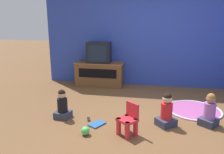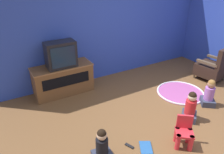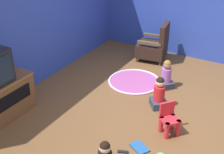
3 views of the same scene
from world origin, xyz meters
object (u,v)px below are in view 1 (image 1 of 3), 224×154
at_px(toy_ball, 85,131).
at_px(book, 97,124).
at_px(tv_cabinet, 100,74).
at_px(child_watching_right, 209,112).
at_px(child_watching_center, 166,112).
at_px(remote_control, 89,119).
at_px(yellow_kid_chair, 128,122).
at_px(television, 99,52).
at_px(child_watching_left, 62,106).

relative_size(toy_ball, book, 0.41).
xyz_separation_m(tv_cabinet, child_watching_right, (2.33, -1.92, -0.09)).
distance_m(child_watching_center, book, 1.16).
bearing_deg(tv_cabinet, child_watching_right, -39.46).
relative_size(tv_cabinet, remote_control, 8.09).
xyz_separation_m(yellow_kid_chair, remote_control, (-0.74, 0.37, -0.20)).
height_order(television, child_watching_left, television).
xyz_separation_m(toy_ball, remote_control, (-0.11, 0.52, -0.06)).
distance_m(tv_cabinet, book, 2.34).
distance_m(yellow_kid_chair, book, 0.62).
xyz_separation_m(yellow_kid_chair, toy_ball, (-0.63, -0.14, -0.14)).
relative_size(child_watching_right, toy_ball, 4.19).
bearing_deg(child_watching_left, television, 89.99).
xyz_separation_m(television, remote_control, (0.32, -2.06, -0.89)).
bearing_deg(book, child_watching_left, 106.12).
xyz_separation_m(child_watching_center, toy_ball, (-1.21, -0.55, -0.18)).
bearing_deg(toy_ball, book, 76.20).
bearing_deg(remote_control, book, -151.42).
distance_m(television, toy_ball, 2.74).
relative_size(child_watching_left, toy_ball, 3.98).
bearing_deg(child_watching_right, television, 90.08).
relative_size(television, child_watching_right, 1.09).
relative_size(tv_cabinet, child_watching_center, 2.23).
xyz_separation_m(child_watching_left, toy_ball, (0.58, -0.51, -0.16)).
bearing_deg(child_watching_left, yellow_kid_chair, -12.59).
distance_m(child_watching_right, book, 1.87).
relative_size(tv_cabinet, toy_ball, 9.51).
bearing_deg(book, tv_cabinet, 42.02).
distance_m(child_watching_center, child_watching_right, 0.71).
bearing_deg(child_watching_center, television, 90.07).
height_order(yellow_kid_chair, child_watching_left, child_watching_left).
height_order(child_watching_center, child_watching_right, child_watching_center).
bearing_deg(remote_control, tv_cabinet, -13.36).
height_order(television, child_watching_right, television).
distance_m(book, remote_control, 0.25).
bearing_deg(yellow_kid_chair, television, 151.73).
height_order(child_watching_center, book, child_watching_center).
xyz_separation_m(child_watching_center, book, (-1.13, -0.19, -0.23)).
relative_size(yellow_kid_chair, toy_ball, 3.70).
relative_size(television, remote_control, 3.87).
height_order(tv_cabinet, book, tv_cabinet).
bearing_deg(yellow_kid_chair, book, -163.15).
bearing_deg(tv_cabinet, toy_ball, -80.81).
height_order(child_watching_left, book, child_watching_left).
height_order(child_watching_center, remote_control, child_watching_center).
relative_size(television, child_watching_center, 1.07).
distance_m(yellow_kid_chair, toy_ball, 0.66).
distance_m(toy_ball, book, 0.37).
bearing_deg(remote_control, toy_ball, 169.79).
height_order(tv_cabinet, toy_ball, tv_cabinet).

